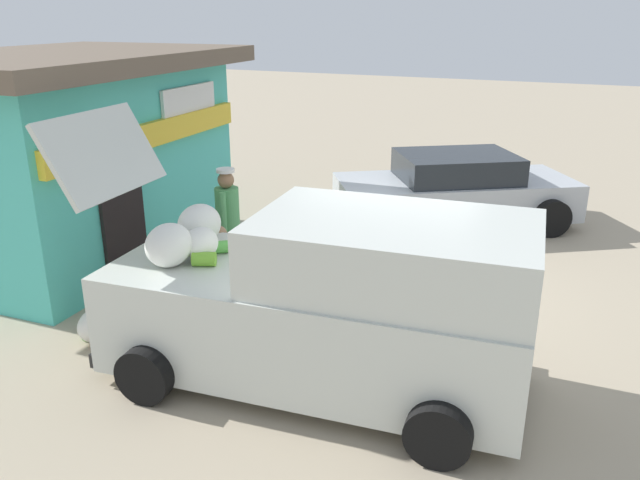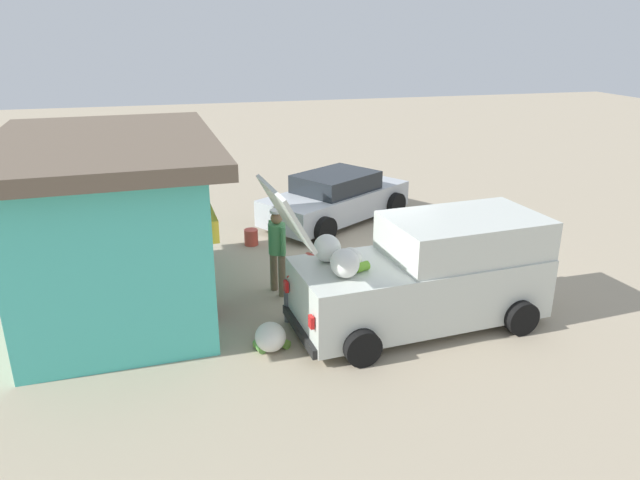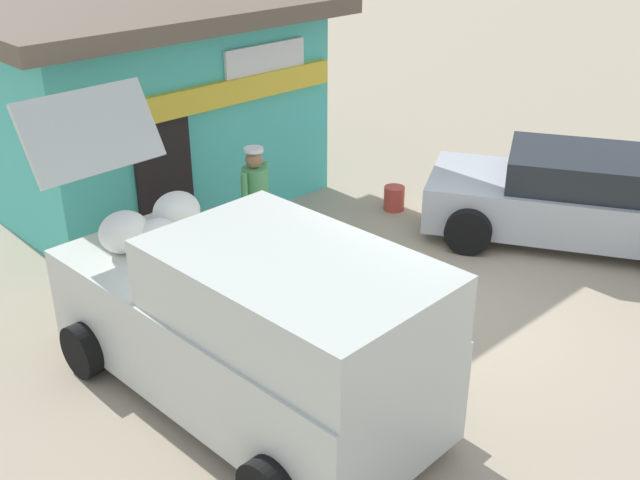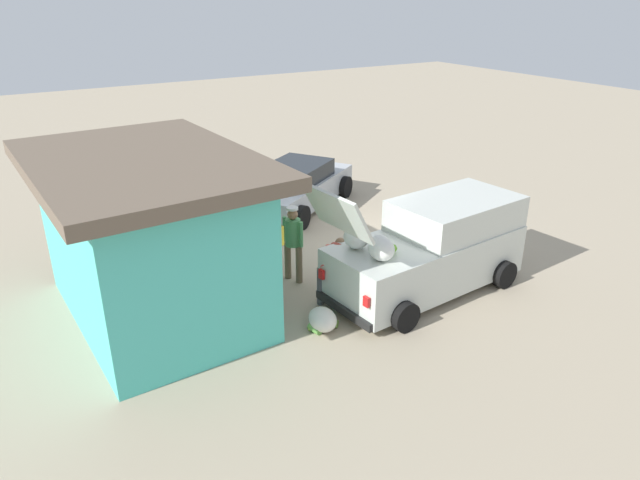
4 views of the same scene
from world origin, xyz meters
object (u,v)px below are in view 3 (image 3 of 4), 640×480
(customer_bending, at_px, (185,245))
(vendor_standing, at_px, (256,200))
(storefront_bar, at_px, (153,103))
(parked_sedan, at_px, (578,199))
(delivery_van, at_px, (248,322))
(unloaded_banana_pile, at_px, (101,287))
(paint_bucket, at_px, (394,198))

(customer_bending, bearing_deg, vendor_standing, 10.33)
(storefront_bar, bearing_deg, parked_sedan, -53.89)
(delivery_van, relative_size, unloaded_banana_pile, 6.94)
(customer_bending, distance_m, unloaded_banana_pile, 1.28)
(customer_bending, bearing_deg, unloaded_banana_pile, 137.88)
(unloaded_banana_pile, xyz_separation_m, paint_bucket, (4.95, -0.39, -0.01))
(vendor_standing, bearing_deg, unloaded_banana_pile, 165.91)
(storefront_bar, xyz_separation_m, parked_sedan, (3.90, -5.35, -1.02))
(vendor_standing, height_order, paint_bucket, vendor_standing)
(vendor_standing, distance_m, unloaded_banana_pile, 2.30)
(delivery_van, height_order, customer_bending, delivery_van)
(customer_bending, bearing_deg, parked_sedan, -21.71)
(vendor_standing, bearing_deg, storefront_bar, 85.89)
(delivery_van, height_order, vendor_standing, delivery_van)
(vendor_standing, xyz_separation_m, customer_bending, (-1.26, -0.23, -0.19))
(parked_sedan, relative_size, customer_bending, 3.53)
(storefront_bar, relative_size, parked_sedan, 1.25)
(delivery_van, bearing_deg, vendor_standing, 52.05)
(parked_sedan, bearing_deg, delivery_van, 179.91)
(delivery_van, bearing_deg, customer_bending, 74.73)
(storefront_bar, distance_m, delivery_van, 5.76)
(parked_sedan, xyz_separation_m, paint_bucket, (-1.26, 2.51, -0.44))
(unloaded_banana_pile, bearing_deg, delivery_van, -84.97)
(delivery_van, distance_m, customer_bending, 2.21)
(vendor_standing, relative_size, paint_bucket, 4.44)
(customer_bending, bearing_deg, paint_bucket, 5.10)
(storefront_bar, bearing_deg, paint_bucket, -47.11)
(storefront_bar, height_order, vendor_standing, storefront_bar)
(parked_sedan, bearing_deg, vendor_standing, 150.07)
(storefront_bar, distance_m, parked_sedan, 6.70)
(customer_bending, height_order, paint_bucket, customer_bending)
(parked_sedan, bearing_deg, unloaded_banana_pile, 155.00)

